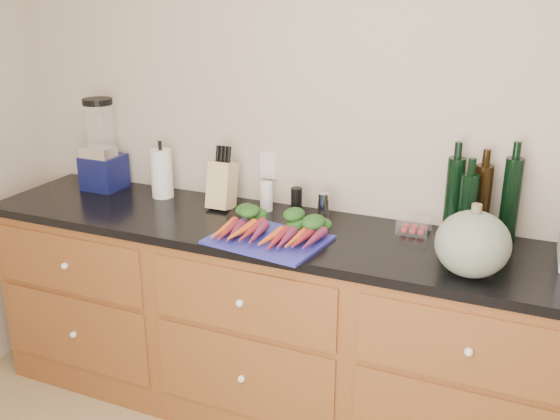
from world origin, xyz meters
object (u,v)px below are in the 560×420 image
at_px(cutting_board, 268,240).
at_px(tomato_box, 414,226).
at_px(blender_appliance, 102,150).
at_px(paper_towel, 162,174).
at_px(squash, 473,244).
at_px(knife_block, 222,185).
at_px(carrots, 272,229).

height_order(cutting_board, tomato_box, tomato_box).
height_order(blender_appliance, paper_towel, blender_appliance).
distance_m(blender_appliance, tomato_box, 1.61).
xyz_separation_m(squash, knife_block, (-1.18, 0.30, -0.01)).
bearing_deg(blender_appliance, paper_towel, 0.41).
relative_size(squash, tomato_box, 2.00).
distance_m(squash, tomato_box, 0.44).
height_order(blender_appliance, knife_block, blender_appliance).
bearing_deg(blender_appliance, cutting_board, -16.44).
bearing_deg(knife_block, paper_towel, 176.71).
bearing_deg(paper_towel, knife_block, -3.29).
bearing_deg(paper_towel, blender_appliance, -179.59).
distance_m(cutting_board, tomato_box, 0.62).
relative_size(carrots, paper_towel, 1.81).
relative_size(paper_towel, tomato_box, 1.79).
distance_m(blender_appliance, knife_block, 0.71).
bearing_deg(carrots, knife_block, 145.38).
height_order(cutting_board, squash, squash).
xyz_separation_m(carrots, paper_towel, (-0.72, 0.28, 0.08)).
height_order(carrots, blender_appliance, blender_appliance).
relative_size(squash, paper_towel, 1.12).
height_order(squash, tomato_box, squash).
height_order(squash, knife_block, squash).
bearing_deg(cutting_board, carrots, 90.00).
bearing_deg(cutting_board, paper_towel, 156.10).
xyz_separation_m(blender_appliance, paper_towel, (0.35, 0.00, -0.08)).
bearing_deg(carrots, paper_towel, 158.93).
xyz_separation_m(squash, blender_appliance, (-1.88, 0.32, 0.08)).
bearing_deg(knife_block, carrots, -34.62).
bearing_deg(squash, knife_block, 165.80).
distance_m(squash, blender_appliance, 1.91).
bearing_deg(blender_appliance, carrots, -14.37).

